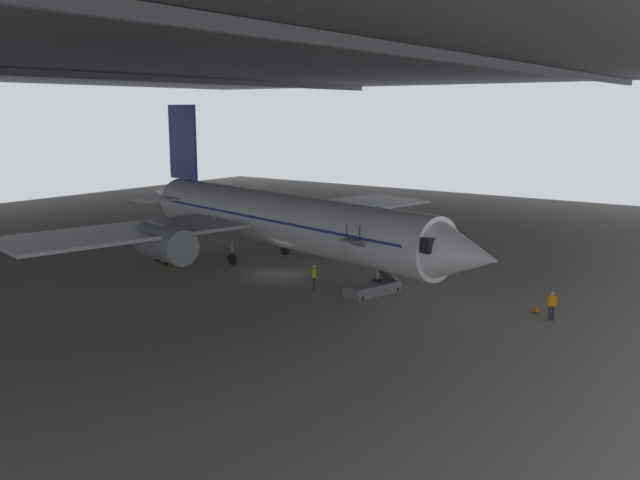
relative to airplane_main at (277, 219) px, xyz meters
The scene contains 8 objects.
ground_plane 4.71m from the airplane_main, 128.86° to the right, with size 110.00×110.00×0.00m, color gray.
hangar_structure 17.34m from the airplane_main, 99.71° to the left, with size 121.00×99.00×17.17m.
airplane_main is the anchor object (origin of this frame).
boarding_stairs 11.61m from the airplane_main, 106.46° to the right, with size 4.63×2.37×4.89m.
crew_worker_near_nose 22.56m from the airplane_main, 95.20° to the right, with size 0.35×0.51×1.73m.
crew_worker_by_stairs 8.75m from the airplane_main, 122.97° to the right, with size 0.46×0.39×1.75m.
traffic_cone_orange 21.38m from the airplane_main, 92.65° to the right, with size 0.36×0.36×0.60m.
baggage_tug 9.43m from the airplane_main, 120.59° to the left, with size 1.76×2.43×0.90m.
Camera 1 is at (-39.01, -31.45, 12.06)m, focal length 38.31 mm.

